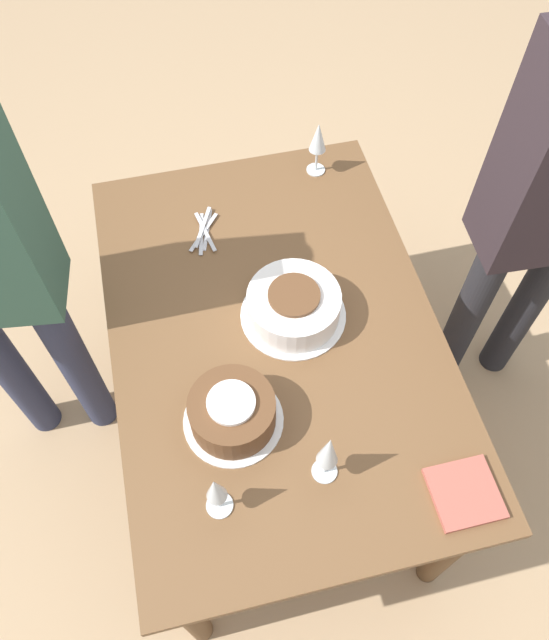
# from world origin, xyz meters

# --- Properties ---
(ground_plane) EXTENTS (12.00, 12.00, 0.00)m
(ground_plane) POSITION_xyz_m (0.00, 0.00, 0.00)
(ground_plane) COLOR tan
(dining_table) EXTENTS (1.39, 0.93, 0.76)m
(dining_table) POSITION_xyz_m (0.00, 0.00, 0.64)
(dining_table) COLOR brown
(dining_table) RESTS_ON ground_plane
(cake_center_white) EXTENTS (0.31, 0.31, 0.11)m
(cake_center_white) POSITION_xyz_m (-0.03, 0.06, 0.81)
(cake_center_white) COLOR white
(cake_center_white) RESTS_ON dining_table
(cake_front_chocolate) EXTENTS (0.26, 0.26, 0.12)m
(cake_front_chocolate) POSITION_xyz_m (0.25, -0.17, 0.81)
(cake_front_chocolate) COLOR white
(cake_front_chocolate) RESTS_ON dining_table
(wine_glass_near) EXTENTS (0.06, 0.06, 0.21)m
(wine_glass_near) POSITION_xyz_m (0.43, 0.03, 0.90)
(wine_glass_near) COLOR silver
(wine_glass_near) RESTS_ON dining_table
(wine_glass_far) EXTENTS (0.07, 0.07, 0.19)m
(wine_glass_far) POSITION_xyz_m (0.46, -0.24, 0.88)
(wine_glass_far) COLOR silver
(wine_glass_far) RESTS_ON dining_table
(wine_glass_extra) EXTENTS (0.06, 0.06, 0.20)m
(wine_glass_extra) POSITION_xyz_m (-0.59, 0.28, 0.90)
(wine_glass_extra) COLOR silver
(wine_glass_extra) RESTS_ON dining_table
(fork_pile) EXTENTS (0.18, 0.11, 0.01)m
(fork_pile) POSITION_xyz_m (-0.40, -0.13, 0.77)
(fork_pile) COLOR silver
(fork_pile) RESTS_ON dining_table
(napkin_stack) EXTENTS (0.16, 0.16, 0.02)m
(napkin_stack) POSITION_xyz_m (0.57, 0.34, 0.77)
(napkin_stack) COLOR #B75B4C
(napkin_stack) RESTS_ON dining_table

